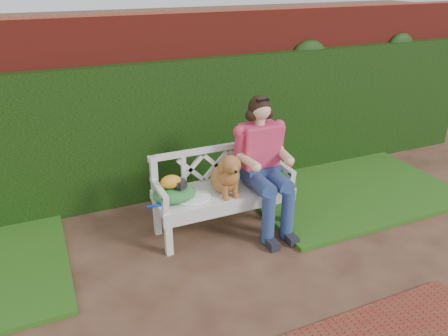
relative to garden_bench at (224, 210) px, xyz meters
name	(u,v)px	position (x,y,z in m)	size (l,w,h in m)	color
ground	(197,275)	(-0.56, -0.64, -0.24)	(60.00, 60.00, 0.00)	#3E2218
brick_wall	(140,110)	(-0.56, 1.26, 0.86)	(10.00, 0.30, 2.20)	maroon
ivy_hedge	(146,135)	(-0.56, 1.04, 0.61)	(10.00, 0.18, 1.70)	#255315
grass_right	(344,187)	(1.84, 0.26, -0.21)	(2.60, 2.00, 0.05)	#295018
garden_bench	(224,210)	(0.00, 0.00, 0.00)	(1.58, 0.60, 0.48)	white
seated_woman	(261,163)	(0.43, -0.02, 0.50)	(0.63, 0.83, 1.48)	#CE5055
dog	(226,172)	(0.00, -0.05, 0.48)	(0.32, 0.43, 0.48)	#9D683F
tennis_racket	(190,199)	(-0.40, -0.05, 0.26)	(0.71, 0.30, 0.03)	white
green_bag	(174,193)	(-0.55, 0.02, 0.32)	(0.45, 0.35, 0.15)	#2F8236
camera_item	(180,184)	(-0.49, -0.02, 0.43)	(0.11, 0.08, 0.08)	black
baseball_glove	(171,182)	(-0.58, 0.01, 0.46)	(0.21, 0.16, 0.14)	orange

